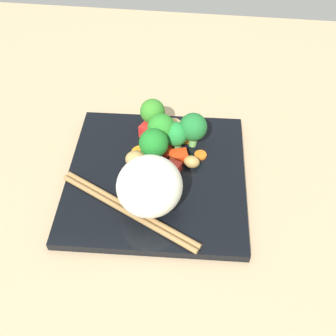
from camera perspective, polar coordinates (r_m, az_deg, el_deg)
The scene contains 21 objects.
ground_plane at distance 67.55cm, azimuth -1.59°, elevation -2.13°, with size 110.00×110.00×2.00cm, color tan.
square_plate at distance 66.24cm, azimuth -1.62°, elevation -1.19°, with size 28.15×28.15×1.41cm, color black.
rice_mound at distance 58.22cm, azimuth -2.10°, elevation -2.60°, with size 9.46×9.08×8.96cm, color white.
broccoli_floret_0 at distance 67.80cm, azimuth -1.03°, elevation 5.57°, with size 4.61×4.61×6.09cm.
broccoli_floret_1 at distance 67.72cm, azimuth 1.09°, elevation 4.63°, with size 4.01×4.01×5.08cm.
broccoli_floret_2 at distance 67.75cm, azimuth 3.50°, elevation 5.62°, with size 4.63×4.63×6.33cm.
broccoli_floret_3 at distance 64.77cm, azimuth -2.00°, elevation 3.38°, with size 4.68×4.68×6.53cm.
broccoli_floret_4 at distance 70.83cm, azimuth -2.15°, elevation 7.74°, with size 4.27×4.27×6.03cm.
carrot_slice_0 at distance 68.32cm, azimuth -3.81°, elevation 2.02°, with size 3.03×3.03×0.78cm, color orange.
carrot_slice_1 at distance 66.00cm, azimuth -1.18°, elevation -0.03°, with size 2.86×2.86×0.70cm, color orange.
carrot_slice_2 at distance 68.34cm, azimuth 4.50°, elevation 1.79°, with size 2.01×2.01×0.46cm, color orange.
carrot_slice_3 at distance 71.18cm, azimuth 2.40°, elevation 4.35°, with size 3.13×3.13×0.61cm, color orange.
pepper_chunk_0 at distance 68.49cm, azimuth -0.34°, elevation 2.66°, with size 2.71×2.02×1.38cm, color red.
pepper_chunk_1 at distance 70.99cm, azimuth -2.77°, elevation 5.15°, with size 2.24×2.43×2.34cm, color red.
pepper_chunk_2 at distance 71.23cm, azimuth 0.12°, elevation 4.85°, with size 2.76×2.68×1.35cm, color red.
pepper_chunk_3 at distance 65.44cm, azimuth 0.80°, elevation 0.15°, with size 2.15×1.55×1.81cm, color red.
pepper_chunk_4 at distance 67.06cm, azimuth 1.41°, elevation 1.58°, with size 2.99×2.15×1.69cm, color red.
chicken_piece_0 at distance 72.41cm, azimuth 0.93°, elevation 6.05°, with size 3.02×2.39×1.97cm, color tan.
chicken_piece_1 at distance 66.06cm, azimuth -4.35°, elevation 1.17°, with size 3.69×3.19×2.75cm, color tan.
chicken_piece_3 at distance 66.15cm, azimuth 3.29°, elevation 0.87°, with size 2.58×2.03×2.02cm, color #AE8746.
chopstick_pair at distance 61.05cm, azimuth -5.52°, elevation -5.77°, with size 12.36×22.31×0.81cm.
Camera 1 is at (-42.59, -6.85, 50.98)cm, focal length 44.12 mm.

